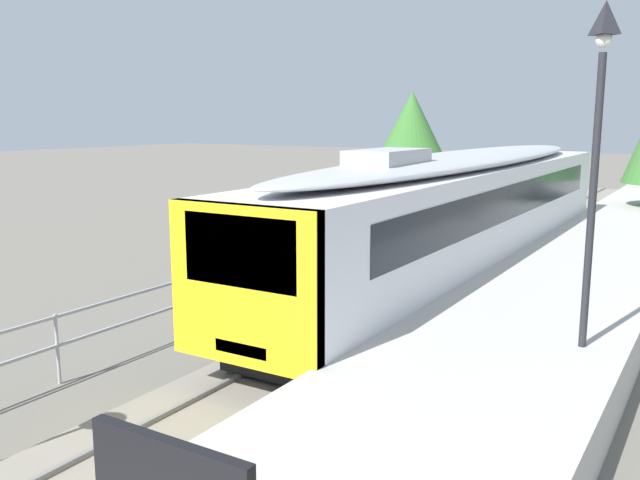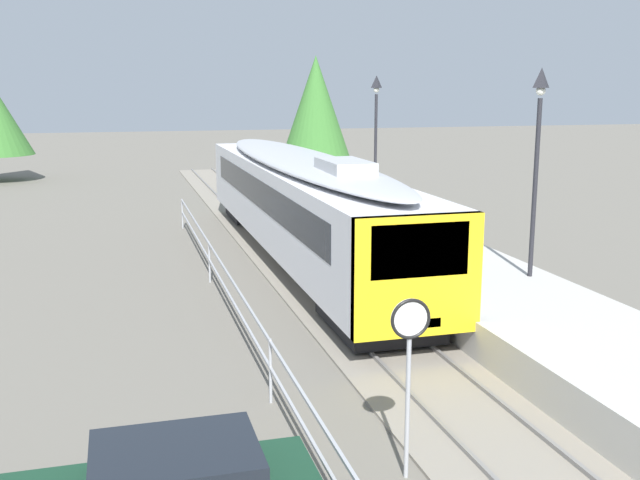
% 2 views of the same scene
% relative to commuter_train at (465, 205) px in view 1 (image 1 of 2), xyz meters
% --- Properties ---
extents(ground_plane, '(160.00, 160.00, 0.00)m').
position_rel_commuter_train_xyz_m(ground_plane, '(-3.00, -1.05, -2.15)').
color(ground_plane, '#6B665B').
extents(track_rails, '(3.20, 60.00, 0.14)m').
position_rel_commuter_train_xyz_m(track_rails, '(0.00, -1.05, -2.12)').
color(track_rails, gray).
rests_on(track_rails, ground).
extents(commuter_train, '(2.82, 20.58, 3.74)m').
position_rel_commuter_train_xyz_m(commuter_train, '(0.00, 0.00, 0.00)').
color(commuter_train, silver).
rests_on(commuter_train, track_rails).
extents(station_platform, '(3.90, 60.00, 0.90)m').
position_rel_commuter_train_xyz_m(station_platform, '(3.25, -1.05, -1.70)').
color(station_platform, '#B7B5AD').
rests_on(station_platform, ground).
extents(platform_lamp_mid_platform, '(0.34, 0.34, 5.35)m').
position_rel_commuter_train_xyz_m(platform_lamp_mid_platform, '(4.49, -7.03, 2.47)').
color(platform_lamp_mid_platform, '#232328').
rests_on(platform_lamp_mid_platform, station_platform).
extents(carpark_fence, '(0.06, 36.06, 1.25)m').
position_rel_commuter_train_xyz_m(carpark_fence, '(-3.30, -11.05, -1.24)').
color(carpark_fence, '#9EA0A5').
rests_on(carpark_fence, ground).
extents(tree_behind_station_far, '(4.88, 4.88, 6.44)m').
position_rel_commuter_train_xyz_m(tree_behind_station_far, '(-13.13, 25.92, 1.90)').
color(tree_behind_station_far, brown).
rests_on(tree_behind_station_far, ground).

